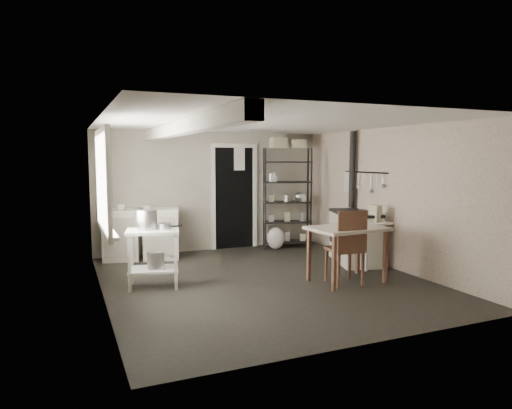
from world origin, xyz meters
name	(u,v)px	position (x,y,z in m)	size (l,w,h in m)	color
floor	(264,280)	(0.00, 0.00, 0.00)	(5.00, 5.00, 0.00)	black
ceiling	(264,123)	(0.00, 0.00, 2.30)	(5.00, 5.00, 0.00)	white
wall_back	(212,191)	(0.00, 2.50, 1.15)	(4.50, 0.02, 2.30)	#AAA291
wall_front	(371,227)	(0.00, -2.50, 1.15)	(4.50, 0.02, 2.30)	#AAA291
wall_left	(101,210)	(-2.25, 0.00, 1.15)	(0.02, 5.00, 2.30)	#AAA291
wall_right	(389,198)	(2.25, 0.00, 1.15)	(0.02, 5.00, 2.30)	#AAA291
window	(101,181)	(-2.22, 0.20, 1.50)	(0.12, 1.76, 1.28)	white
doorway	(234,198)	(0.45, 2.47, 1.00)	(0.96, 0.10, 2.08)	white
ceiling_beam	(182,128)	(-1.20, 0.00, 2.20)	(0.18, 5.00, 0.18)	white
wallpaper_panel	(389,198)	(2.24, 0.00, 1.15)	(0.01, 5.00, 2.30)	beige
utensil_rail	(364,172)	(2.19, 0.60, 1.55)	(0.06, 1.20, 0.44)	#ADADAF
prep_table	(153,259)	(-1.56, 0.29, 0.40)	(0.71, 0.51, 0.81)	white
stockpot	(147,220)	(-1.62, 0.35, 0.94)	(0.27, 0.27, 0.29)	#ADADAF
saucepan	(165,227)	(-1.40, 0.25, 0.85)	(0.18, 0.18, 0.10)	#ADADAF
bucket	(156,261)	(-1.53, 0.24, 0.39)	(0.23, 0.23, 0.25)	#ADADAF
base_cabinets	(142,233)	(-1.42, 2.18, 0.46)	(1.37, 0.59, 0.90)	beige
mixing_bowl	(145,206)	(-1.35, 2.15, 0.95)	(0.28, 0.28, 0.07)	white
counter_cup	(121,206)	(-1.77, 2.06, 0.97)	(0.13, 0.13, 0.11)	white
shelf_rack	(287,201)	(1.43, 2.08, 0.95)	(0.94, 0.37, 1.99)	black
shelf_jar	(274,180)	(1.12, 2.05, 1.36)	(0.08, 0.08, 0.18)	white
storage_box_a	(278,147)	(1.25, 2.14, 2.01)	(0.30, 0.26, 0.21)	beige
storage_box_b	(298,148)	(1.64, 2.04, 1.99)	(0.26, 0.24, 0.17)	beige
stove	(355,237)	(1.92, 0.46, 0.44)	(0.62, 1.12, 0.88)	beige
stovepipe	(352,170)	(2.14, 0.89, 1.59)	(0.10, 0.10, 1.30)	black
side_ledge	(376,243)	(1.95, -0.08, 0.43)	(0.50, 0.27, 0.77)	white
oats_box	(375,207)	(1.94, -0.05, 1.01)	(0.11, 0.19, 0.28)	beige
work_table	(347,256)	(1.08, -0.54, 0.38)	(1.06, 0.75, 0.81)	beige
table_cup	(364,227)	(1.28, -0.64, 0.81)	(0.10, 0.10, 0.10)	white
chair	(345,251)	(0.99, -0.61, 0.48)	(0.45, 0.47, 1.08)	#543224
flour_sack	(276,237)	(1.16, 2.04, 0.24)	(0.36, 0.31, 0.43)	beige
floor_crock	(351,263)	(1.64, 0.15, 0.07)	(0.11, 0.11, 0.14)	white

